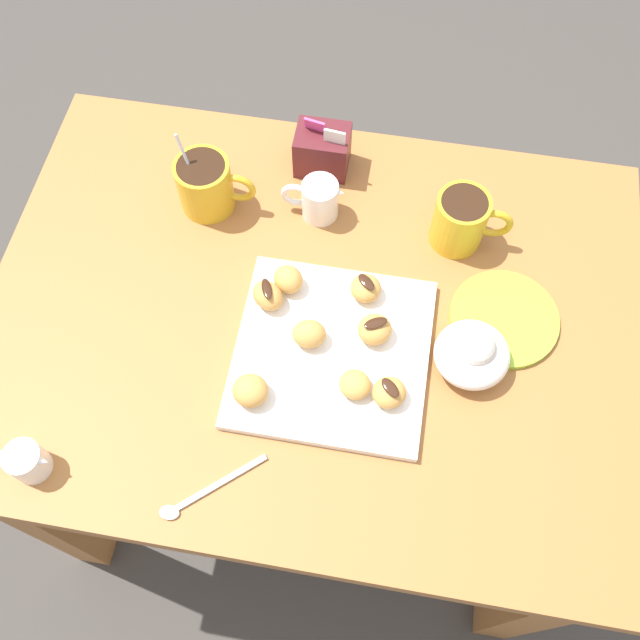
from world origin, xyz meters
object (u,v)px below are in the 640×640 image
(coffee_mug_mustard_right, at_px, (461,220))
(ice_cream_bowl, at_px, (472,353))
(sugar_caddy, at_px, (322,150))
(beignet_0, at_px, (366,288))
(cream_pitcher_white, at_px, (319,198))
(beignet_4, at_px, (309,334))
(dining_table, at_px, (312,350))
(chocolate_sauce_pitcher, at_px, (26,461))
(saucer_lime_left, at_px, (504,319))
(beignet_3, at_px, (355,385))
(beignet_1, at_px, (389,393))
(beignet_6, at_px, (267,298))
(beignet_7, at_px, (288,279))
(coffee_mug_mustard_left, at_px, (206,184))
(pastry_plate_square, at_px, (332,353))
(beignet_5, at_px, (250,391))
(beignet_2, at_px, (375,329))

(coffee_mug_mustard_right, height_order, ice_cream_bowl, coffee_mug_mustard_right)
(sugar_caddy, xyz_separation_m, beignet_0, (0.11, -0.25, -0.01))
(cream_pitcher_white, height_order, beignet_4, cream_pitcher_white)
(dining_table, relative_size, ice_cream_bowl, 9.16)
(chocolate_sauce_pitcher, height_order, saucer_lime_left, chocolate_sauce_pitcher)
(coffee_mug_mustard_right, height_order, beignet_3, coffee_mug_mustard_right)
(dining_table, height_order, beignet_4, beignet_4)
(cream_pitcher_white, distance_m, ice_cream_bowl, 0.35)
(beignet_1, bearing_deg, ice_cream_bowl, 35.71)
(beignet_6, bearing_deg, beignet_4, -33.70)
(beignet_7, bearing_deg, dining_table, -38.89)
(chocolate_sauce_pitcher, bearing_deg, saucer_lime_left, 28.37)
(ice_cream_bowl, relative_size, chocolate_sauce_pitcher, 1.21)
(cream_pitcher_white, relative_size, saucer_lime_left, 0.62)
(coffee_mug_mustard_left, distance_m, cream_pitcher_white, 0.18)
(dining_table, distance_m, ice_cream_bowl, 0.30)
(coffee_mug_mustard_left, bearing_deg, saucer_lime_left, -15.50)
(coffee_mug_mustard_right, distance_m, beignet_6, 0.33)
(chocolate_sauce_pitcher, height_order, beignet_6, chocolate_sauce_pitcher)
(pastry_plate_square, xyz_separation_m, beignet_0, (0.03, 0.10, 0.03))
(chocolate_sauce_pitcher, xyz_separation_m, beignet_3, (0.43, 0.19, 0.00))
(ice_cream_bowl, height_order, beignet_0, ice_cream_bowl)
(saucer_lime_left, relative_size, beignet_1, 3.40)
(dining_table, xyz_separation_m, coffee_mug_mustard_left, (-0.20, 0.18, 0.19))
(beignet_0, xyz_separation_m, beignet_5, (-0.14, -0.19, 0.00))
(cream_pitcher_white, relative_size, beignet_7, 2.18)
(dining_table, height_order, beignet_7, beignet_7)
(coffee_mug_mustard_left, xyz_separation_m, ice_cream_bowl, (0.45, -0.22, -0.02))
(beignet_3, bearing_deg, coffee_mug_mustard_right, 67.19)
(cream_pitcher_white, relative_size, beignet_5, 2.01)
(cream_pitcher_white, distance_m, beignet_0, 0.18)
(beignet_6, bearing_deg, beignet_5, -87.37)
(ice_cream_bowl, distance_m, beignet_0, 0.19)
(beignet_1, xyz_separation_m, beignet_5, (-0.19, -0.03, 0.00))
(pastry_plate_square, relative_size, beignet_3, 6.08)
(beignet_2, relative_size, beignet_3, 1.09)
(beignet_5, xyz_separation_m, beignet_6, (-0.01, 0.15, -0.00))
(saucer_lime_left, relative_size, beignet_4, 3.35)
(chocolate_sauce_pitcher, relative_size, beignet_1, 1.86)
(saucer_lime_left, distance_m, beignet_1, 0.23)
(coffee_mug_mustard_right, relative_size, beignet_6, 2.39)
(pastry_plate_square, bearing_deg, beignet_0, 71.46)
(coffee_mug_mustard_left, bearing_deg, beignet_0, -26.10)
(coffee_mug_mustard_left, bearing_deg, chocolate_sauce_pitcher, -105.72)
(beignet_5, height_order, beignet_7, same)
(saucer_lime_left, height_order, beignet_6, beignet_6)
(beignet_5, bearing_deg, beignet_7, 84.48)
(coffee_mug_mustard_left, xyz_separation_m, saucer_lime_left, (0.50, -0.14, -0.05))
(cream_pitcher_white, relative_size, ice_cream_bowl, 0.94)
(coffee_mug_mustard_left, relative_size, chocolate_sauce_pitcher, 1.60)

